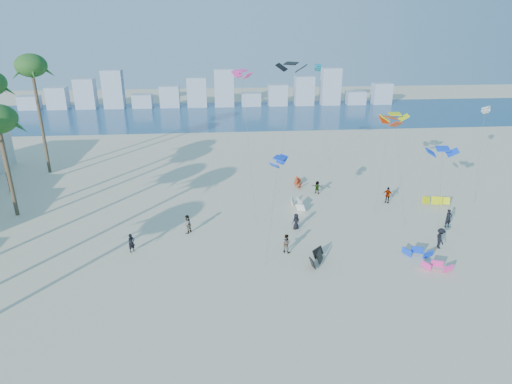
{
  "coord_description": "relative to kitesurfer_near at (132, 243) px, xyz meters",
  "views": [
    {
      "loc": [
        -0.28,
        -21.77,
        19.49
      ],
      "look_at": [
        3.0,
        16.0,
        4.5
      ],
      "focal_mm": 31.31,
      "sensor_mm": 36.0,
      "label": 1
    }
  ],
  "objects": [
    {
      "name": "ocean",
      "position": [
        8.2,
        58.07,
        -0.86
      ],
      "size": [
        220.0,
        220.0,
        0.0
      ],
      "primitive_type": "plane",
      "color": "navy",
      "rests_on": "ground"
    },
    {
      "name": "grounded_kites",
      "position": [
        21.95,
        3.71,
        -0.42
      ],
      "size": [
        18.3,
        22.53,
        0.96
      ],
      "color": "black",
      "rests_on": "ground"
    },
    {
      "name": "distant_skyline",
      "position": [
        7.01,
        68.07,
        2.22
      ],
      "size": [
        85.0,
        3.0,
        8.4
      ],
      "color": "#9EADBF",
      "rests_on": "ground"
    },
    {
      "name": "kitesurfer_mid",
      "position": [
        13.57,
        -1.23,
        -0.0
      ],
      "size": [
        1.05,
        0.99,
        1.72
      ],
      "primitive_type": "imported",
      "rotation": [
        0.0,
        0.0,
        2.61
      ],
      "color": "gray",
      "rests_on": "ground"
    },
    {
      "name": "kitesurfers_far",
      "position": [
        20.53,
        4.11,
        0.03
      ],
      "size": [
        26.5,
        15.3,
        1.92
      ],
      "color": "black",
      "rests_on": "ground"
    },
    {
      "name": "ground",
      "position": [
        8.2,
        -13.93,
        -0.86
      ],
      "size": [
        220.0,
        220.0,
        0.0
      ],
      "primitive_type": "plane",
      "color": "beige",
      "rests_on": "ground"
    },
    {
      "name": "flying_kites",
      "position": [
        22.62,
        9.08,
        10.23
      ],
      "size": [
        30.13,
        27.11,
        15.1
      ],
      "color": "blue",
      "rests_on": "ground"
    },
    {
      "name": "kitesurfer_near",
      "position": [
        0.0,
        0.0,
        0.0
      ],
      "size": [
        0.75,
        0.73,
        1.73
      ],
      "primitive_type": "imported",
      "rotation": [
        0.0,
        0.0,
        0.71
      ],
      "color": "black",
      "rests_on": "ground"
    }
  ]
}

